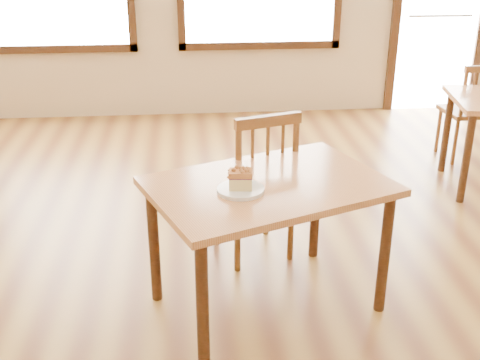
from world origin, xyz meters
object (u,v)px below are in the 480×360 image
(cafe_chair_main, at_px, (256,183))
(cafe_table_main, at_px, (269,200))
(cafe_chair_second, at_px, (470,111))
(plate, at_px, (241,190))
(cake_slice, at_px, (241,178))

(cafe_chair_main, bearing_deg, cafe_table_main, 72.59)
(cafe_chair_second, bearing_deg, plate, 40.78)
(cafe_chair_main, bearing_deg, cafe_chair_second, -161.06)
(cafe_chair_main, height_order, plate, cafe_chair_main)
(cafe_table_main, distance_m, plate, 0.21)
(plate, bearing_deg, cake_slice, -94.11)
(cake_slice, bearing_deg, cafe_table_main, 37.63)
(cafe_chair_second, xyz_separation_m, plate, (-2.26, -2.20, 0.30))
(cafe_table_main, xyz_separation_m, cafe_chair_main, (-0.00, 0.56, -0.15))
(cafe_table_main, xyz_separation_m, cafe_chair_second, (2.10, 2.11, -0.20))
(cafe_chair_second, bearing_deg, cake_slice, 40.79)
(cafe_chair_main, xyz_separation_m, cafe_chair_second, (2.10, 1.55, -0.05))
(cafe_table_main, bearing_deg, cake_slice, -170.51)
(cafe_chair_main, height_order, cake_slice, cafe_chair_main)
(cafe_table_main, bearing_deg, cafe_chair_main, 68.23)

